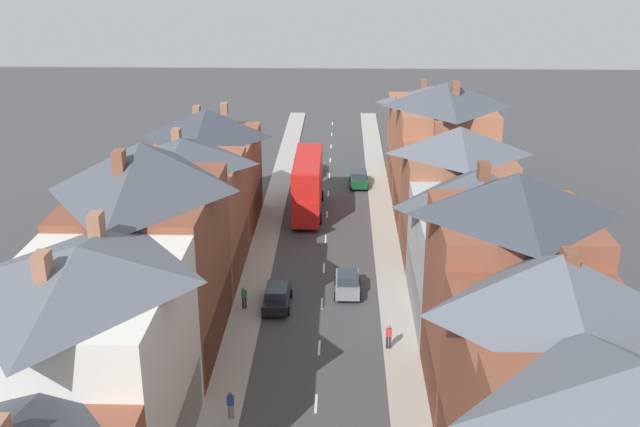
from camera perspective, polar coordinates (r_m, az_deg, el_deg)
The scene contains 13 objects.
pavement_left at distance 60.41m, azimuth -4.50°, elevation -3.27°, with size 2.20×104.00×0.14m, color #A8A399.
pavement_right at distance 60.19m, azimuth 5.21°, elevation -3.38°, with size 2.20×104.00×0.14m, color #A8A399.
centre_line_dashes at distance 58.29m, azimuth 0.30°, elevation -4.18°, with size 0.14×97.80×0.01m.
terrace_row_left at distance 43.41m, azimuth -13.84°, elevation -5.78°, with size 8.00×61.62×13.32m.
terrace_row_right at distance 45.70m, azimuth 12.84°, elevation -3.74°, with size 8.00×73.71×13.06m.
double_decker_bus_lead at distance 69.01m, azimuth -0.94°, elevation 2.29°, with size 2.74×10.80×5.30m.
car_near_blue at distance 52.25m, azimuth -3.29°, elevation -6.29°, with size 1.90×4.34×1.59m.
car_near_silver at distance 54.09m, azimuth 2.11°, elevation -5.29°, with size 1.90×4.00×1.60m.
car_parked_left_a at distance 81.32m, azimuth -0.54°, elevation 3.63°, with size 1.90×4.34×1.60m.
car_parked_right_a at distance 77.13m, azimuth 2.98°, elevation 2.69°, with size 1.90×4.17×1.66m.
pedestrian_mid_left at distance 41.02m, azimuth -6.83°, elevation -14.21°, with size 0.36×0.22×1.61m.
pedestrian_mid_right at distance 47.05m, azimuth 5.26°, elevation -9.24°, with size 0.36×0.22×1.61m.
pedestrian_far_left at distance 51.85m, azimuth -5.80°, elevation -6.30°, with size 0.36×0.22×1.61m.
Camera 1 is at (1.25, -17.01, 24.20)m, focal length 42.00 mm.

